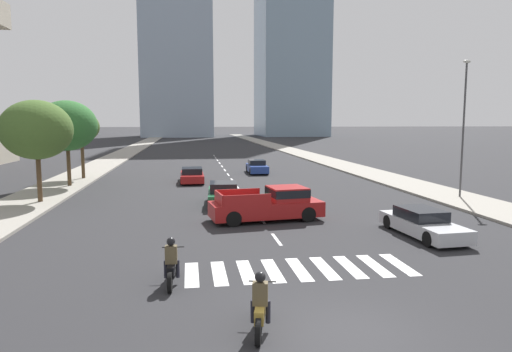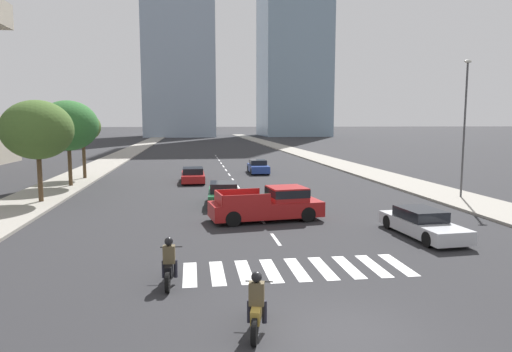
{
  "view_description": "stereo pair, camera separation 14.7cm",
  "coord_description": "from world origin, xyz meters",
  "px_view_note": "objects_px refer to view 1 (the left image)",
  "views": [
    {
      "loc": [
        -3.63,
        -9.86,
        4.99
      ],
      "look_at": [
        0.0,
        14.8,
        2.0
      ],
      "focal_mm": 32.17,
      "sensor_mm": 36.0,
      "label": 1
    },
    {
      "loc": [
        -3.48,
        -9.88,
        4.99
      ],
      "look_at": [
        0.0,
        14.8,
        2.0
      ],
      "focal_mm": 32.17,
      "sensor_mm": 36.0,
      "label": 2
    }
  ],
  "objects_px": {
    "sedan_red_1": "(192,175)",
    "street_tree_second": "(67,126)",
    "sedan_silver_3": "(423,223)",
    "sedan_green_2": "(223,195)",
    "street_tree_third": "(81,127)",
    "street_lamp_east": "(464,120)",
    "motorcycle_trailing": "(172,265)",
    "street_tree_nearest": "(36,130)",
    "motorcycle_lead": "(260,307)",
    "sedan_blue_0": "(257,167)",
    "pickup_truck": "(271,204)"
  },
  "relations": [
    {
      "from": "sedan_silver_3",
      "to": "street_lamp_east",
      "type": "bearing_deg",
      "value": 136.2
    },
    {
      "from": "sedan_green_2",
      "to": "street_tree_nearest",
      "type": "bearing_deg",
      "value": 82.93
    },
    {
      "from": "pickup_truck",
      "to": "street_tree_nearest",
      "type": "xyz_separation_m",
      "value": [
        -13.05,
        6.54,
        3.66
      ]
    },
    {
      "from": "sedan_red_1",
      "to": "sedan_silver_3",
      "type": "distance_m",
      "value": 21.69
    },
    {
      "from": "sedan_red_1",
      "to": "street_tree_second",
      "type": "relative_size",
      "value": 0.74
    },
    {
      "from": "sedan_blue_0",
      "to": "street_lamp_east",
      "type": "xyz_separation_m",
      "value": [
        10.82,
        -16.46,
        4.49
      ]
    },
    {
      "from": "motorcycle_trailing",
      "to": "street_lamp_east",
      "type": "xyz_separation_m",
      "value": [
        17.89,
        13.17,
        4.5
      ]
    },
    {
      "from": "pickup_truck",
      "to": "sedan_red_1",
      "type": "xyz_separation_m",
      "value": [
        -3.86,
        15.21,
        -0.25
      ]
    },
    {
      "from": "street_tree_nearest",
      "to": "sedan_green_2",
      "type": "bearing_deg",
      "value": -10.32
    },
    {
      "from": "street_lamp_east",
      "to": "street_tree_second",
      "type": "bearing_deg",
      "value": 161.18
    },
    {
      "from": "street_tree_second",
      "to": "street_tree_third",
      "type": "relative_size",
      "value": 1.13
    },
    {
      "from": "motorcycle_trailing",
      "to": "street_tree_second",
      "type": "bearing_deg",
      "value": 23.38
    },
    {
      "from": "street_tree_second",
      "to": "sedan_red_1",
      "type": "bearing_deg",
      "value": 10.4
    },
    {
      "from": "pickup_truck",
      "to": "street_lamp_east",
      "type": "height_order",
      "value": "street_lamp_east"
    },
    {
      "from": "pickup_truck",
      "to": "sedan_red_1",
      "type": "distance_m",
      "value": 15.69
    },
    {
      "from": "sedan_blue_0",
      "to": "street_tree_third",
      "type": "xyz_separation_m",
      "value": [
        -15.44,
        -2.84,
        3.88
      ]
    },
    {
      "from": "street_tree_third",
      "to": "street_lamp_east",
      "type": "bearing_deg",
      "value": -27.41
    },
    {
      "from": "pickup_truck",
      "to": "street_lamp_east",
      "type": "xyz_separation_m",
      "value": [
        13.22,
        4.58,
        4.27
      ]
    },
    {
      "from": "sedan_green_2",
      "to": "street_tree_nearest",
      "type": "relative_size",
      "value": 0.74
    },
    {
      "from": "motorcycle_lead",
      "to": "street_tree_third",
      "type": "bearing_deg",
      "value": 32.12
    },
    {
      "from": "street_tree_nearest",
      "to": "sedan_silver_3",
      "type": "bearing_deg",
      "value": -29.33
    },
    {
      "from": "sedan_blue_0",
      "to": "street_tree_second",
      "type": "xyz_separation_m",
      "value": [
        -15.44,
        -7.51,
        4.06
      ]
    },
    {
      "from": "motorcycle_trailing",
      "to": "sedan_red_1",
      "type": "relative_size",
      "value": 0.44
    },
    {
      "from": "pickup_truck",
      "to": "street_lamp_east",
      "type": "relative_size",
      "value": 0.67
    },
    {
      "from": "sedan_silver_3",
      "to": "street_tree_second",
      "type": "height_order",
      "value": "street_tree_second"
    },
    {
      "from": "motorcycle_trailing",
      "to": "sedan_blue_0",
      "type": "relative_size",
      "value": 0.48
    },
    {
      "from": "motorcycle_trailing",
      "to": "sedan_red_1",
      "type": "distance_m",
      "value": 23.82
    },
    {
      "from": "motorcycle_trailing",
      "to": "sedan_green_2",
      "type": "height_order",
      "value": "motorcycle_trailing"
    },
    {
      "from": "motorcycle_trailing",
      "to": "sedan_silver_3",
      "type": "bearing_deg",
      "value": -64.59
    },
    {
      "from": "sedan_green_2",
      "to": "street_tree_second",
      "type": "distance_m",
      "value": 14.73
    },
    {
      "from": "pickup_truck",
      "to": "sedan_silver_3",
      "type": "bearing_deg",
      "value": -42.44
    },
    {
      "from": "sedan_red_1",
      "to": "street_lamp_east",
      "type": "xyz_separation_m",
      "value": [
        17.08,
        -10.64,
        4.52
      ]
    },
    {
      "from": "pickup_truck",
      "to": "sedan_blue_0",
      "type": "bearing_deg",
      "value": 75.82
    },
    {
      "from": "street_lamp_east",
      "to": "motorcycle_trailing",
      "type": "bearing_deg",
      "value": -143.64
    },
    {
      "from": "sedan_blue_0",
      "to": "sedan_red_1",
      "type": "relative_size",
      "value": 0.91
    },
    {
      "from": "sedan_blue_0",
      "to": "sedan_green_2",
      "type": "xyz_separation_m",
      "value": [
        -4.49,
        -16.49,
        0.04
      ]
    },
    {
      "from": "sedan_blue_0",
      "to": "street_lamp_east",
      "type": "bearing_deg",
      "value": 34.25
    },
    {
      "from": "motorcycle_trailing",
      "to": "pickup_truck",
      "type": "relative_size",
      "value": 0.35
    },
    {
      "from": "pickup_truck",
      "to": "street_tree_nearest",
      "type": "distance_m",
      "value": 15.05
    },
    {
      "from": "sedan_red_1",
      "to": "street_tree_third",
      "type": "relative_size",
      "value": 0.84
    },
    {
      "from": "sedan_green_2",
      "to": "street_lamp_east",
      "type": "distance_m",
      "value": 15.94
    },
    {
      "from": "street_tree_third",
      "to": "motorcycle_lead",
      "type": "bearing_deg",
      "value": -70.76
    },
    {
      "from": "sedan_silver_3",
      "to": "street_tree_nearest",
      "type": "bearing_deg",
      "value": -123.3
    },
    {
      "from": "sedan_green_2",
      "to": "street_tree_third",
      "type": "distance_m",
      "value": 17.92
    },
    {
      "from": "street_tree_third",
      "to": "motorcycle_trailing",
      "type": "bearing_deg",
      "value": -72.64
    },
    {
      "from": "street_tree_nearest",
      "to": "street_tree_third",
      "type": "distance_m",
      "value": 11.66
    },
    {
      "from": "sedan_green_2",
      "to": "sedan_silver_3",
      "type": "relative_size",
      "value": 0.92
    },
    {
      "from": "street_lamp_east",
      "to": "street_tree_second",
      "type": "height_order",
      "value": "street_lamp_east"
    },
    {
      "from": "motorcycle_trailing",
      "to": "street_tree_third",
      "type": "relative_size",
      "value": 0.37
    },
    {
      "from": "street_tree_second",
      "to": "street_tree_third",
      "type": "bearing_deg",
      "value": 90.0
    }
  ]
}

